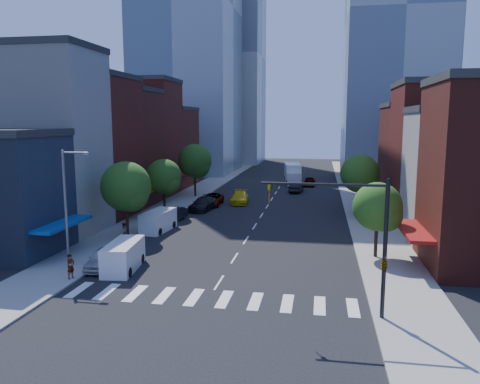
% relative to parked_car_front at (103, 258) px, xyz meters
% --- Properties ---
extents(ground, '(220.00, 220.00, 0.00)m').
position_rel_parked_car_front_xyz_m(ground, '(9.50, -1.72, -0.78)').
color(ground, black).
rests_on(ground, ground).
extents(sidewalk_left, '(5.00, 120.00, 0.15)m').
position_rel_parked_car_front_xyz_m(sidewalk_left, '(-3.00, 38.28, -0.71)').
color(sidewalk_left, gray).
rests_on(sidewalk_left, ground).
extents(sidewalk_right, '(5.00, 120.00, 0.15)m').
position_rel_parked_car_front_xyz_m(sidewalk_right, '(22.00, 38.28, -0.71)').
color(sidewalk_right, gray).
rests_on(sidewalk_right, ground).
extents(crosswalk, '(19.00, 3.00, 0.01)m').
position_rel_parked_car_front_xyz_m(crosswalk, '(9.50, -4.72, -0.78)').
color(crosswalk, silver).
rests_on(crosswalk, ground).
extents(bldg_left_1, '(12.00, 8.00, 18.00)m').
position_rel_parked_car_front_xyz_m(bldg_left_1, '(-11.50, 10.28, 8.22)').
color(bldg_left_1, silver).
rests_on(bldg_left_1, ground).
extents(bldg_left_2, '(12.00, 9.00, 16.00)m').
position_rel_parked_car_front_xyz_m(bldg_left_2, '(-11.50, 18.78, 7.22)').
color(bldg_left_2, maroon).
rests_on(bldg_left_2, ground).
extents(bldg_left_3, '(12.00, 8.00, 15.00)m').
position_rel_parked_car_front_xyz_m(bldg_left_3, '(-11.50, 27.28, 6.72)').
color(bldg_left_3, '#561C15').
rests_on(bldg_left_3, ground).
extents(bldg_left_4, '(12.00, 9.00, 17.00)m').
position_rel_parked_car_front_xyz_m(bldg_left_4, '(-11.50, 35.78, 7.72)').
color(bldg_left_4, maroon).
rests_on(bldg_left_4, ground).
extents(bldg_left_5, '(12.00, 10.00, 13.00)m').
position_rel_parked_car_front_xyz_m(bldg_left_5, '(-11.50, 45.28, 5.72)').
color(bldg_left_5, '#561C15').
rests_on(bldg_left_5, ground).
extents(bldg_right_1, '(12.00, 8.00, 12.00)m').
position_rel_parked_car_front_xyz_m(bldg_right_1, '(30.50, 13.28, 5.22)').
color(bldg_right_1, silver).
rests_on(bldg_right_1, ground).
extents(bldg_right_2, '(12.00, 10.00, 15.00)m').
position_rel_parked_car_front_xyz_m(bldg_right_2, '(30.50, 22.28, 6.72)').
color(bldg_right_2, maroon).
rests_on(bldg_right_2, ground).
extents(bldg_right_3, '(12.00, 10.00, 13.00)m').
position_rel_parked_car_front_xyz_m(bldg_right_3, '(30.50, 32.28, 5.72)').
color(bldg_right_3, '#561C15').
rests_on(bldg_right_3, ground).
extents(tower_nw, '(20.00, 22.00, 70.00)m').
position_rel_parked_car_front_xyz_m(tower_nw, '(-12.50, 68.28, 34.22)').
color(tower_nw, '#8C99A8').
rests_on(tower_nw, ground).
extents(tower_ne, '(18.00, 20.00, 60.00)m').
position_rel_parked_car_front_xyz_m(tower_ne, '(29.50, 60.28, 29.22)').
color(tower_ne, '#9EA5AD').
rests_on(tower_ne, ground).
extents(tower_far_w, '(18.00, 18.00, 56.00)m').
position_rel_parked_car_front_xyz_m(tower_far_w, '(-8.50, 93.28, 27.22)').
color(tower_far_w, '#9EA5AD').
rests_on(tower_far_w, ground).
extents(traffic_signal, '(7.24, 2.24, 8.00)m').
position_rel_parked_car_front_xyz_m(traffic_signal, '(19.44, -6.22, 3.37)').
color(traffic_signal, black).
rests_on(traffic_signal, sidewalk_right).
extents(streetlight, '(2.25, 0.25, 9.00)m').
position_rel_parked_car_front_xyz_m(streetlight, '(-2.31, -0.72, 4.49)').
color(streetlight, slate).
rests_on(streetlight, sidewalk_left).
extents(tree_left_near, '(4.80, 4.80, 7.30)m').
position_rel_parked_car_front_xyz_m(tree_left_near, '(-1.85, 9.20, 4.08)').
color(tree_left_near, black).
rests_on(tree_left_near, sidewalk_left).
extents(tree_left_mid, '(4.20, 4.20, 6.65)m').
position_rel_parked_car_front_xyz_m(tree_left_mid, '(-1.85, 20.20, 3.74)').
color(tree_left_mid, black).
rests_on(tree_left_mid, sidewalk_left).
extents(tree_left_far, '(5.00, 5.00, 7.75)m').
position_rel_parked_car_front_xyz_m(tree_left_far, '(-1.85, 34.20, 4.42)').
color(tree_left_far, black).
rests_on(tree_left_far, sidewalk_left).
extents(tree_right_near, '(4.00, 4.00, 6.20)m').
position_rel_parked_car_front_xyz_m(tree_right_near, '(21.15, 6.20, 3.41)').
color(tree_right_near, black).
rests_on(tree_right_near, sidewalk_right).
extents(tree_right_far, '(4.60, 4.60, 7.20)m').
position_rel_parked_car_front_xyz_m(tree_right_far, '(21.15, 24.20, 4.08)').
color(tree_right_far, black).
rests_on(tree_right_far, sidewalk_right).
extents(parked_car_front, '(2.30, 4.76, 1.57)m').
position_rel_parked_car_front_xyz_m(parked_car_front, '(0.00, 0.00, 0.00)').
color(parked_car_front, '#B0B0B5').
rests_on(parked_car_front, ground).
extents(parked_car_second, '(2.24, 4.82, 1.53)m').
position_rel_parked_car_front_xyz_m(parked_car_second, '(0.00, 17.35, -0.02)').
color(parked_car_second, black).
rests_on(parked_car_second, ground).
extents(parked_car_third, '(2.66, 5.60, 1.54)m').
position_rel_parked_car_front_xyz_m(parked_car_third, '(2.00, 27.89, -0.01)').
color(parked_car_third, '#999999').
rests_on(parked_car_third, ground).
extents(parked_car_rear, '(2.97, 5.90, 1.64)m').
position_rel_parked_car_front_xyz_m(parked_car_rear, '(1.74, 24.31, 0.04)').
color(parked_car_rear, black).
rests_on(parked_car_rear, ground).
extents(cargo_van_near, '(2.56, 5.25, 2.16)m').
position_rel_parked_car_front_xyz_m(cargo_van_near, '(1.71, -0.25, 0.28)').
color(cargo_van_near, white).
rests_on(cargo_van_near, ground).
extents(cargo_van_far, '(2.51, 5.18, 2.13)m').
position_rel_parked_car_front_xyz_m(cargo_van_far, '(-0.01, 12.34, 0.27)').
color(cargo_van_far, white).
rests_on(cargo_van_far, ground).
extents(taxi, '(2.82, 5.72, 1.60)m').
position_rel_parked_car_front_xyz_m(taxi, '(5.47, 30.12, 0.02)').
color(taxi, '#DBC40B').
rests_on(taxi, ground).
extents(traffic_car_oncoming, '(2.19, 5.10, 1.63)m').
position_rel_parked_car_front_xyz_m(traffic_car_oncoming, '(12.66, 41.51, 0.03)').
color(traffic_car_oncoming, black).
rests_on(traffic_car_oncoming, ground).
extents(traffic_car_far, '(1.99, 4.77, 1.61)m').
position_rel_parked_car_front_xyz_m(traffic_car_far, '(14.56, 49.28, 0.02)').
color(traffic_car_far, '#999999').
rests_on(traffic_car_far, ground).
extents(box_truck, '(3.66, 9.09, 3.56)m').
position_rel_parked_car_front_xyz_m(box_truck, '(11.43, 52.15, 0.90)').
color(box_truck, silver).
rests_on(box_truck, ground).
extents(pedestrian_near, '(0.59, 0.74, 1.77)m').
position_rel_parked_car_front_xyz_m(pedestrian_near, '(-1.00, -3.06, 0.25)').
color(pedestrian_near, '#999999').
rests_on(pedestrian_near, sidewalk_left).
extents(pedestrian_far, '(0.84, 0.97, 1.69)m').
position_rel_parked_car_front_xyz_m(pedestrian_far, '(-1.65, 7.61, 0.21)').
color(pedestrian_far, '#999999').
rests_on(pedestrian_far, sidewalk_left).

